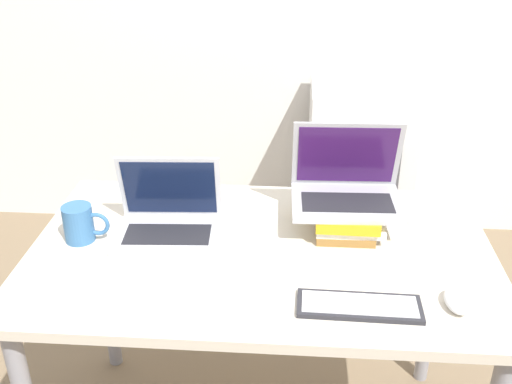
# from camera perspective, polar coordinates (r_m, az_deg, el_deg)

# --- Properties ---
(desk) EXTENTS (1.32, 0.79, 0.77)m
(desk) POSITION_cam_1_polar(r_m,az_deg,el_deg) (1.76, 0.48, -7.85)
(desk) COLOR beige
(desk) RESTS_ON ground_plane
(laptop_left) EXTENTS (0.31, 0.24, 0.23)m
(laptop_left) POSITION_cam_1_polar(r_m,az_deg,el_deg) (1.78, -8.30, -2.52)
(laptop_left) COLOR silver
(laptop_left) RESTS_ON desk
(book_stack) EXTENTS (0.20, 0.27, 0.08)m
(book_stack) POSITION_cam_1_polar(r_m,az_deg,el_deg) (1.82, 8.58, -2.08)
(book_stack) COLOR olive
(book_stack) RESTS_ON desk
(laptop_on_books) EXTENTS (0.33, 0.24, 0.24)m
(laptop_on_books) POSITION_cam_1_polar(r_m,az_deg,el_deg) (1.79, 8.63, 0.52)
(laptop_on_books) COLOR #B2B2B7
(laptop_on_books) RESTS_ON book_stack
(wireless_keyboard) EXTENTS (0.31, 0.11, 0.01)m
(wireless_keyboard) POSITION_cam_1_polar(r_m,az_deg,el_deg) (1.50, 9.81, -10.65)
(wireless_keyboard) COLOR #28282D
(wireless_keyboard) RESTS_ON desk
(mouse) EXTENTS (0.06, 0.11, 0.04)m
(mouse) POSITION_cam_1_polar(r_m,az_deg,el_deg) (1.56, 18.64, -9.78)
(mouse) COLOR white
(mouse) RESTS_ON desk
(mug) EXTENTS (0.13, 0.09, 0.11)m
(mug) POSITION_cam_1_polar(r_m,az_deg,el_deg) (1.79, -16.43, -2.89)
(mug) COLOR teal
(mug) RESTS_ON desk
(mini_fridge) EXTENTS (0.46, 0.54, 0.91)m
(mini_fridge) POSITION_cam_1_polar(r_m,az_deg,el_deg) (2.91, 9.52, 1.57)
(mini_fridge) COLOR white
(mini_fridge) RESTS_ON ground_plane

